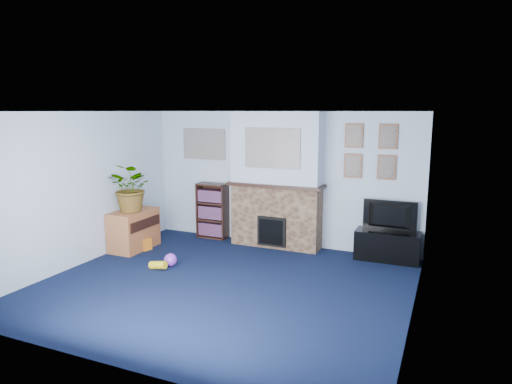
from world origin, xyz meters
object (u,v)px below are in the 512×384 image
at_px(television, 389,216).
at_px(sideboard, 134,229).
at_px(tv_stand, 387,247).
at_px(bookshelf, 213,212).

distance_m(television, sideboard, 4.36).
bearing_deg(sideboard, tv_stand, 15.09).
bearing_deg(tv_stand, television, 90.00).
bearing_deg(television, bookshelf, -1.14).
relative_size(television, bookshelf, 0.81).
xyz_separation_m(tv_stand, television, (0.00, 0.02, 0.50)).
bearing_deg(television, tv_stand, 89.85).
relative_size(tv_stand, sideboard, 1.15).
height_order(television, bookshelf, bookshelf).
xyz_separation_m(bookshelf, sideboard, (-0.92, -1.21, -0.15)).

